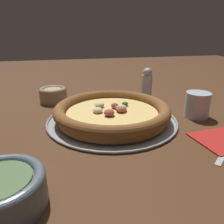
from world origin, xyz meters
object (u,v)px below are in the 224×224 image
pizza_tray (112,120)px  bowl_far (0,190)px  bowl_near (53,94)px  pepper_shaker (147,83)px  pizza (112,111)px  drinking_cup (197,105)px  napkin (224,139)px

pizza_tray → bowl_far: bearing=-129.6°
bowl_near → pepper_shaker: bearing=-3.3°
pizza_tray → pizza: 0.03m
bowl_far → drinking_cup: drinking_cup is taller
pepper_shaker → bowl_near: bearing=176.7°
pizza → drinking_cup: bearing=-5.4°
bowl_far → napkin: 0.50m
drinking_cup → pepper_shaker: pepper_shaker is taller
pizza_tray → napkin: same height
drinking_cup → napkin: bearing=-98.6°
bowl_near → bowl_far: bearing=-97.4°
napkin → drinking_cup: bearing=81.4°
pizza → drinking_cup: 0.27m
pizza → bowl_far: (-0.24, -0.29, 0.00)m
bowl_far → napkin: (0.48, 0.11, -0.03)m
napkin → pepper_shaker: size_ratio=1.26×
bowl_far → bowl_near: bearing=82.6°
drinking_cup → pepper_shaker: 0.25m
bowl_near → bowl_far: same height
napkin → pepper_shaker: (-0.05, 0.40, 0.05)m
pizza_tray → napkin: bearing=-37.5°
pizza_tray → bowl_far: (-0.24, -0.29, 0.03)m
pizza_tray → bowl_near: (-0.17, 0.23, 0.03)m
pizza → pepper_shaker: 0.29m
pizza_tray → pizza: bearing=81.5°
pizza → pepper_shaker: size_ratio=2.89×
pizza → bowl_far: bowl_far is taller
pizza → drinking_cup: (0.27, -0.03, 0.01)m
pizza → bowl_near: size_ratio=3.39×
pizza_tray → pepper_shaker: (0.19, 0.21, 0.05)m
pizza → bowl_near: bearing=126.8°
pizza → napkin: pizza is taller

